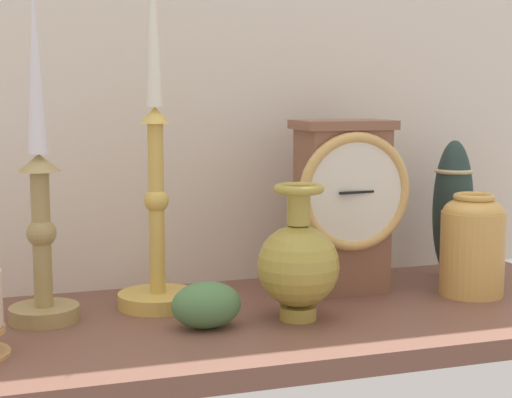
{
  "coord_description": "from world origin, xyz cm",
  "views": [
    {
      "loc": [
        -25.96,
        -88.57,
        26.49
      ],
      "look_at": [
        3.05,
        0.0,
        14.0
      ],
      "focal_mm": 55.79,
      "sensor_mm": 36.0,
      "label": 1
    }
  ],
  "objects": [
    {
      "name": "brass_vase_jar",
      "position": [
        32.98,
        -0.38,
        7.03
      ],
      "size": [
        8.36,
        8.36,
        13.47
      ],
      "color": "#D9A451",
      "rests_on": "ground_plane"
    },
    {
      "name": "candlestick_tall_center",
      "position": [
        -21.4,
        4.83,
        13.47
      ],
      "size": [
        8.1,
        8.1,
        39.41
      ],
      "color": "#A48A52",
      "rests_on": "ground_plane"
    },
    {
      "name": "brass_vase_bulbous",
      "position": [
        7.01,
        -3.77,
        6.82
      ],
      "size": [
        9.69,
        9.69,
        16.04
      ],
      "color": "#AA943C",
      "rests_on": "ground_plane"
    },
    {
      "name": "tall_ceramic_vase",
      "position": [
        35.7,
        9.31,
        10.06
      ],
      "size": [
        5.73,
        5.73,
        19.83
      ],
      "color": "#253935",
      "rests_on": "ground_plane"
    },
    {
      "name": "ground_plane",
      "position": [
        0.0,
        0.0,
        -1.2
      ],
      "size": [
        100.0,
        36.0,
        2.4
      ],
      "primitive_type": "cube",
      "color": "brown"
    },
    {
      "name": "candlestick_tall_left",
      "position": [
        -7.54,
        6.92,
        12.42
      ],
      "size": [
        9.94,
        9.94,
        45.67
      ],
      "color": "gold",
      "rests_on": "ground_plane"
    },
    {
      "name": "back_wall",
      "position": [
        0.0,
        18.5,
        32.5
      ],
      "size": [
        120.0,
        2.0,
        65.0
      ],
      "primitive_type": "cube",
      "color": "silver",
      "rests_on": "ground_plane"
    },
    {
      "name": "mantel_clock",
      "position": [
        17.47,
        6.61,
        12.0
      ],
      "size": [
        15.39,
        9.31,
        22.92
      ],
      "color": "brown",
      "rests_on": "ground_plane"
    },
    {
      "name": "ivy_sprig",
      "position": [
        -4.08,
        -3.76,
        2.68
      ],
      "size": [
        8.03,
        5.62,
        5.36
      ],
      "color": "#4E7B47",
      "rests_on": "ground_plane"
    }
  ]
}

